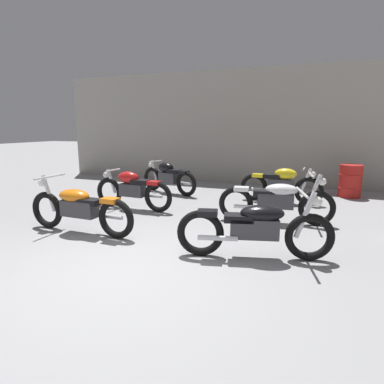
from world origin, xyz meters
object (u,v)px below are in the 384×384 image
at_px(motorcycle_left_row_0, 79,207).
at_px(motorcycle_left_row_2, 168,177).
at_px(motorcycle_right_row_2, 281,184).
at_px(oil_drum, 350,181).
at_px(motorcycle_right_row_1, 276,200).
at_px(motorcycle_left_row_1, 132,189).
at_px(motorcycle_right_row_0, 255,227).

xyz_separation_m(motorcycle_left_row_0, motorcycle_left_row_2, (-0.01, 3.67, 0.01)).
distance_m(motorcycle_right_row_2, oil_drum, 2.10).
distance_m(motorcycle_right_row_1, motorcycle_right_row_2, 1.78).
relative_size(motorcycle_left_row_1, motorcycle_right_row_1, 0.91).
xyz_separation_m(motorcycle_left_row_0, motorcycle_right_row_2, (3.02, 3.59, 0.01)).
distance_m(motorcycle_left_row_1, motorcycle_left_row_2, 1.91).
distance_m(motorcycle_left_row_1, motorcycle_right_row_0, 3.53).
distance_m(motorcycle_left_row_2, oil_drum, 4.83).
height_order(motorcycle_right_row_1, motorcycle_right_row_2, motorcycle_right_row_1).
height_order(motorcycle_left_row_2, oil_drum, motorcycle_left_row_2).
bearing_deg(motorcycle_right_row_2, oil_drum, 39.11).
height_order(motorcycle_left_row_0, motorcycle_right_row_1, same).
distance_m(motorcycle_left_row_2, motorcycle_right_row_2, 3.04).
xyz_separation_m(motorcycle_left_row_1, motorcycle_left_row_2, (-0.01, 1.91, 0.00)).
distance_m(motorcycle_left_row_0, motorcycle_right_row_1, 3.60).
bearing_deg(oil_drum, motorcycle_right_row_1, -116.44).
bearing_deg(motorcycle_left_row_1, oil_drum, 34.08).
bearing_deg(motorcycle_right_row_0, motorcycle_left_row_1, 149.61).
bearing_deg(motorcycle_left_row_1, motorcycle_right_row_2, 31.11).
bearing_deg(motorcycle_right_row_1, motorcycle_left_row_1, -179.00).
relative_size(motorcycle_left_row_1, oil_drum, 2.32).
bearing_deg(oil_drum, motorcycle_left_row_2, -165.06).
relative_size(motorcycle_left_row_1, motorcycle_right_row_0, 0.93).
distance_m(motorcycle_left_row_0, motorcycle_right_row_0, 3.03).
xyz_separation_m(motorcycle_right_row_0, oil_drum, (1.62, 4.94, -0.03)).
height_order(motorcycle_right_row_0, motorcycle_right_row_1, same).
distance_m(motorcycle_left_row_2, motorcycle_right_row_0, 4.79).
bearing_deg(oil_drum, motorcycle_left_row_0, -133.43).
bearing_deg(motorcycle_right_row_1, motorcycle_left_row_0, -149.73).
xyz_separation_m(motorcycle_left_row_2, oil_drum, (4.66, 1.24, -0.03)).
distance_m(motorcycle_left_row_0, motorcycle_left_row_1, 1.76).
relative_size(motorcycle_right_row_1, motorcycle_right_row_2, 1.10).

